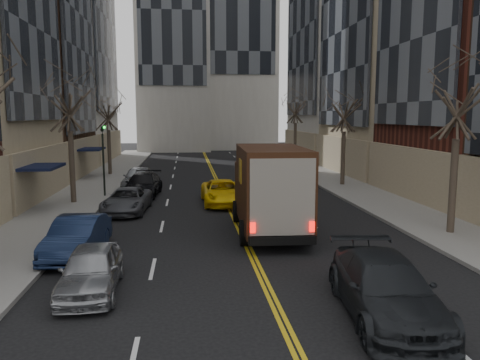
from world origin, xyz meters
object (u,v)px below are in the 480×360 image
object	(u,v)px
taxi	(223,192)
pedestrian	(243,198)
observer_sedan	(385,288)
ups_truck	(270,190)

from	to	relation	value
taxi	pedestrian	world-z (taller)	pedestrian
taxi	observer_sedan	bearing A→B (deg)	-80.88
ups_truck	observer_sedan	size ratio (longest dim) A/B	1.29
ups_truck	pedestrian	xyz separation A→B (m)	(-0.68, 4.01, -1.05)
ups_truck	pedestrian	size ratio (longest dim) A/B	4.10
observer_sedan	pedestrian	size ratio (longest dim) A/B	3.18
observer_sedan	taxi	bearing A→B (deg)	106.39
ups_truck	pedestrian	distance (m)	4.20
ups_truck	taxi	bearing A→B (deg)	104.22
ups_truck	pedestrian	bearing A→B (deg)	101.72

